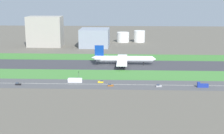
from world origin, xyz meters
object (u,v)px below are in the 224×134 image
at_px(car_2, 110,85).
at_px(traffic_light, 79,75).
at_px(fuel_tank_centre, 123,37).
at_px(fuel_tank_west, 103,37).
at_px(hangar_building, 95,38).
at_px(bus_0, 75,80).
at_px(terminal_building, 45,31).
at_px(car_1, 101,82).
at_px(truck_1, 202,85).
at_px(airliner, 122,59).
at_px(car_3, 159,86).
at_px(fuel_tank_east, 139,36).
at_px(car_0, 18,84).

xyz_separation_m(car_2, traffic_light, (-27.25, 17.99, 3.37)).
bearing_deg(fuel_tank_centre, fuel_tank_west, 180.00).
distance_m(car_2, hangar_building, 194.77).
xyz_separation_m(car_2, fuel_tank_centre, (6.69, 237.00, 6.31)).
xyz_separation_m(bus_0, terminal_building, (-68.44, 182.00, 18.36)).
height_order(car_1, hangar_building, hangar_building).
bearing_deg(truck_1, airliner, -51.32).
height_order(truck_1, terminal_building, terminal_building).
distance_m(car_3, terminal_building, 235.49).
bearing_deg(airliner, fuel_tank_east, 81.95).
bearing_deg(fuel_tank_west, car_1, -86.18).
height_order(bus_0, car_2, bus_0).
relative_size(airliner, car_2, 14.77).
xyz_separation_m(bus_0, fuel_tank_east, (59.91, 227.00, 6.63)).
xyz_separation_m(car_3, truck_1, (33.34, -0.00, 0.75)).
height_order(airliner, hangar_building, hangar_building).
xyz_separation_m(car_3, traffic_light, (-64.60, 17.99, 3.37)).
relative_size(fuel_tank_west, fuel_tank_east, 1.03).
xyz_separation_m(fuel_tank_west, fuel_tank_east, (54.03, 0.00, 1.65)).
relative_size(truck_1, traffic_light, 1.17).
xyz_separation_m(car_1, traffic_light, (-19.08, 7.99, 3.37)).
bearing_deg(terminal_building, truck_1, -48.76).
bearing_deg(car_2, car_0, 0.00).
bearing_deg(airliner, car_0, -136.10).
distance_m(car_3, fuel_tank_east, 237.21).
bearing_deg(fuel_tank_centre, terminal_building, -156.67).
xyz_separation_m(hangar_building, fuel_tank_west, (7.43, 45.00, -5.29)).
bearing_deg(airliner, bus_0, -118.82).
relative_size(airliner, traffic_light, 9.03).
height_order(traffic_light, hangar_building, hangar_building).
xyz_separation_m(car_0, fuel_tank_centre, (79.51, 237.00, 6.31)).
bearing_deg(bus_0, terminal_building, 110.61).
relative_size(car_0, fuel_tank_west, 0.25).
height_order(airliner, bus_0, airliner).
bearing_deg(hangar_building, fuel_tank_centre, 50.24).
relative_size(car_1, fuel_tank_west, 0.25).
bearing_deg(truck_1, car_0, 0.00).
xyz_separation_m(bus_0, fuel_tank_centre, (35.88, 227.00, 5.41)).
bearing_deg(fuel_tank_west, hangar_building, -99.38).
bearing_deg(airliner, truck_1, -51.32).
bearing_deg(car_2, fuel_tank_west, -84.38).
distance_m(airliner, fuel_tank_centre, 159.01).
relative_size(airliner, car_0, 14.77).
xyz_separation_m(hangar_building, fuel_tank_east, (61.46, 45.00, -3.64)).
relative_size(car_1, terminal_building, 0.10).
distance_m(car_2, terminal_building, 216.26).
bearing_deg(fuel_tank_west, fuel_tank_east, 0.00).
xyz_separation_m(car_3, fuel_tank_east, (-6.63, 237.00, 7.53)).
xyz_separation_m(car_3, car_0, (-110.16, 0.00, 0.00)).
distance_m(traffic_light, terminal_building, 188.37).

